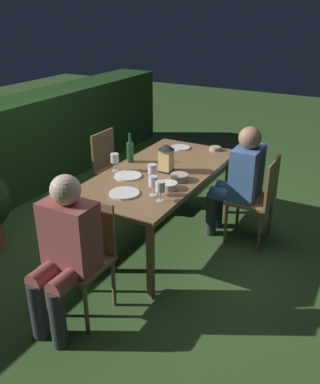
% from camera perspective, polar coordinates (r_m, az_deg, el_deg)
% --- Properties ---
extents(ground_plane, '(16.00, 16.00, 0.00)m').
position_cam_1_polar(ground_plane, '(4.25, 0.00, -6.29)').
color(ground_plane, '#385B28').
extents(dining_table, '(1.85, 0.90, 0.73)m').
position_cam_1_polar(dining_table, '(3.95, 0.00, 2.20)').
color(dining_table, olive).
rests_on(dining_table, ground).
extents(chair_side_right_b, '(0.42, 0.40, 0.87)m').
position_cam_1_polar(chair_side_right_b, '(4.77, -6.54, 3.54)').
color(chair_side_right_b, brown).
rests_on(chair_side_right_b, ground).
extents(chair_side_left_b, '(0.42, 0.40, 0.87)m').
position_cam_1_polar(chair_side_left_b, '(4.10, 13.26, -0.55)').
color(chair_side_left_b, brown).
rests_on(chair_side_left_b, ground).
extents(person_in_blue, '(0.38, 0.47, 1.15)m').
position_cam_1_polar(person_in_blue, '(4.09, 10.84, 1.93)').
color(person_in_blue, '#426699').
rests_on(person_in_blue, ground).
extents(chair_head_near, '(0.40, 0.42, 0.87)m').
position_cam_1_polar(chair_head_near, '(3.17, -10.31, -8.12)').
color(chair_head_near, brown).
rests_on(chair_head_near, ground).
extents(person_in_rust, '(0.48, 0.38, 1.15)m').
position_cam_1_polar(person_in_rust, '(2.97, -12.86, -7.37)').
color(person_in_rust, '#9E4C47').
rests_on(person_in_rust, ground).
extents(lantern_centerpiece, '(0.15, 0.15, 0.27)m').
position_cam_1_polar(lantern_centerpiece, '(3.87, 0.86, 4.88)').
color(lantern_centerpiece, black).
rests_on(lantern_centerpiece, dining_table).
extents(green_bottle_on_table, '(0.07, 0.07, 0.29)m').
position_cam_1_polar(green_bottle_on_table, '(4.13, -4.10, 5.56)').
color(green_bottle_on_table, '#1E5B2D').
rests_on(green_bottle_on_table, dining_table).
extents(wine_glass_a, '(0.08, 0.08, 0.17)m').
position_cam_1_polar(wine_glass_a, '(3.38, -0.95, 1.36)').
color(wine_glass_a, silver).
rests_on(wine_glass_a, dining_table).
extents(wine_glass_b, '(0.08, 0.08, 0.17)m').
position_cam_1_polar(wine_glass_b, '(3.91, -6.21, 4.50)').
color(wine_glass_b, silver).
rests_on(wine_glass_b, dining_table).
extents(wine_glass_c, '(0.08, 0.08, 0.17)m').
position_cam_1_polar(wine_glass_c, '(3.28, 0.04, 0.62)').
color(wine_glass_c, silver).
rests_on(wine_glass_c, dining_table).
extents(wine_glass_d, '(0.08, 0.08, 0.17)m').
position_cam_1_polar(wine_glass_d, '(3.63, -1.06, 3.03)').
color(wine_glass_d, silver).
rests_on(wine_glass_d, dining_table).
extents(plate_a, '(0.25, 0.25, 0.01)m').
position_cam_1_polar(plate_a, '(3.81, -4.40, 2.23)').
color(plate_a, white).
rests_on(plate_a, dining_table).
extents(plate_b, '(0.21, 0.21, 0.01)m').
position_cam_1_polar(plate_b, '(4.57, 2.77, 6.09)').
color(plate_b, white).
rests_on(plate_b, dining_table).
extents(plate_c, '(0.25, 0.25, 0.01)m').
position_cam_1_polar(plate_c, '(3.46, -4.90, -0.15)').
color(plate_c, white).
rests_on(plate_c, dining_table).
extents(bowl_olives, '(0.15, 0.15, 0.06)m').
position_cam_1_polar(bowl_olives, '(3.53, 1.19, 0.89)').
color(bowl_olives, silver).
rests_on(bowl_olives, dining_table).
extents(bowl_bread, '(0.12, 0.12, 0.04)m').
position_cam_1_polar(bowl_bread, '(4.53, 7.54, 5.92)').
color(bowl_bread, '#BCAD8E').
rests_on(bowl_bread, dining_table).
extents(bowl_salad, '(0.16, 0.16, 0.06)m').
position_cam_1_polar(bowl_salad, '(3.71, 2.66, 2.04)').
color(bowl_salad, '#BCAD8E').
rests_on(bowl_salad, dining_table).
extents(side_table, '(0.51, 0.51, 0.63)m').
position_cam_1_polar(side_table, '(6.00, -14.54, 6.64)').
color(side_table, brown).
rests_on(side_table, ground).
extents(ice_bucket, '(0.26, 0.26, 0.34)m').
position_cam_1_polar(ice_bucket, '(5.91, -14.87, 9.54)').
color(ice_bucket, '#B2B7BF').
rests_on(ice_bucket, side_table).
extents(hedge_backdrop, '(6.08, 0.61, 1.13)m').
position_cam_1_polar(hedge_backdrop, '(5.27, -20.62, 5.07)').
color(hedge_backdrop, '#1E4219').
rests_on(hedge_backdrop, ground).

